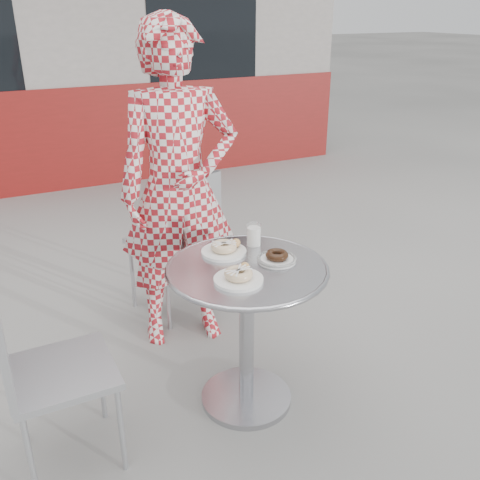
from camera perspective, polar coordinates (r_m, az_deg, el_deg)
name	(u,v)px	position (r m, az deg, el deg)	size (l,w,h in m)	color
ground	(233,397)	(2.66, -0.79, -16.36)	(60.00, 60.00, 0.00)	gray
storefront	(36,26)	(7.46, -20.94, 20.51)	(6.02, 4.55, 3.00)	gray
bistro_table	(247,302)	(2.34, 0.73, -6.62)	(0.70, 0.70, 0.71)	silver
chair_far	(175,268)	(3.23, -6.98, -3.03)	(0.52, 0.53, 0.87)	#B2B5BB
chair_left	(64,407)	(2.33, -18.25, -16.58)	(0.40, 0.40, 0.82)	#B2B5BB
seated_person	(179,190)	(2.76, -6.52, 5.30)	(0.62, 0.41, 1.70)	maroon
plate_far	(225,249)	(2.37, -1.66, -0.92)	(0.20, 0.20, 0.05)	white
plate_near	(239,276)	(2.14, -0.13, -3.85)	(0.20, 0.20, 0.05)	white
plate_checker	(277,258)	(2.31, 3.95, -1.91)	(0.17, 0.17, 0.04)	white
milk_cup	(254,235)	(2.44, 1.49, 0.49)	(0.07, 0.07, 0.11)	white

